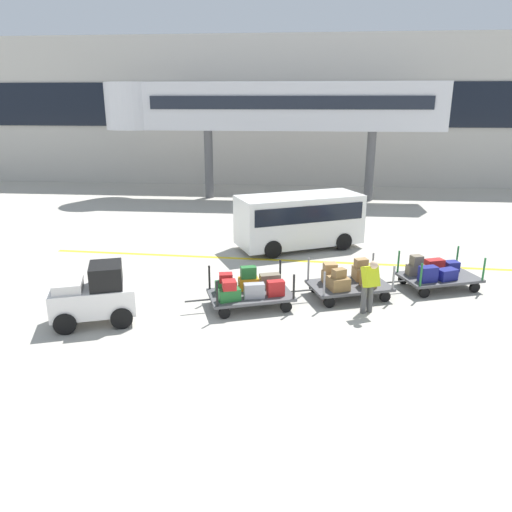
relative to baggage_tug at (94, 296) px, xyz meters
name	(u,v)px	position (x,y,z in m)	size (l,w,h in m)	color
ground_plane	(267,381)	(4.67, -2.45, -0.75)	(120.00, 120.00, 0.00)	#B2ADA0
apron_lead_line	(302,261)	(5.36, 5.69, -0.75)	(18.89, 0.20, 0.01)	yellow
terminal_building	(296,112)	(4.67, 23.53, 4.08)	(61.67, 2.51, 9.65)	#BCB7AD
jet_bridge	(259,107)	(2.69, 17.54, 4.46)	(19.12, 3.00, 6.56)	silver
baggage_tug	(94,296)	(0.00, 0.00, 0.00)	(2.35, 1.80, 1.58)	white
baggage_cart_lead	(249,289)	(3.87, 1.40, -0.23)	(3.07, 2.09, 1.10)	#4C4C4F
baggage_cart_middle	(348,280)	(6.72, 2.39, -0.23)	(3.07, 2.09, 1.10)	#4C4C4F
baggage_cart_tail	(436,273)	(9.47, 3.39, -0.27)	(3.07, 2.09, 1.10)	#4C4C4F
baggage_handler	(369,284)	(7.17, 1.25, 0.11)	(0.54, 0.55, 1.56)	#4C4C4C
shuttle_van	(299,217)	(5.20, 7.41, 0.48)	(5.15, 3.81, 2.10)	white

